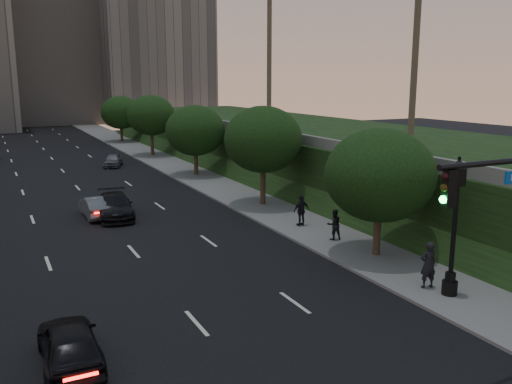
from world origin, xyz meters
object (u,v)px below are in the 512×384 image
sedan_mid_left (96,206)px  pedestrian_a (428,265)px  street_lamp (454,233)px  pedestrian_b (334,225)px  sedan_near_right (115,206)px  sedan_far_right (113,160)px  sedan_near_left (70,344)px  pedestrian_c (301,210)px

sedan_mid_left → pedestrian_a: pedestrian_a is taller
street_lamp → pedestrian_b: bearing=88.7°
pedestrian_a → pedestrian_b: (0.45, 7.28, -0.16)m
sedan_near_right → sedan_far_right: size_ratio=1.35×
sedan_near_left → sedan_mid_left: 18.45m
pedestrian_a → sedan_far_right: bearing=-72.3°
sedan_near_right → pedestrian_b: pedestrian_b is taller
pedestrian_c → street_lamp: bearing=84.1°
pedestrian_c → sedan_far_right: bearing=-85.3°
pedestrian_a → pedestrian_b: 7.29m
street_lamp → sedan_mid_left: size_ratio=1.39×
pedestrian_c → sedan_mid_left: bearing=-43.4°
sedan_near_right → pedestrian_b: (9.20, -10.34, 0.22)m
sedan_near_left → sedan_near_right: (5.03, 17.33, 0.02)m
sedan_mid_left → pedestrian_a: (9.80, -18.31, 0.45)m
pedestrian_b → pedestrian_c: bearing=-78.4°
sedan_far_right → pedestrian_b: pedestrian_b is taller
sedan_mid_left → pedestrian_c: pedestrian_c is taller
pedestrian_a → pedestrian_b: pedestrian_a is taller
street_lamp → sedan_far_right: street_lamp is taller
sedan_far_right → pedestrian_c: 27.85m
sedan_mid_left → sedan_far_right: bearing=-106.3°
street_lamp → sedan_near_right: 20.73m
street_lamp → pedestrian_b: 8.39m
sedan_near_right → sedan_far_right: bearing=85.6°
sedan_mid_left → sedan_near_right: 1.26m
sedan_mid_left → sedan_near_right: (1.05, -0.69, 0.07)m
sedan_near_right → sedan_mid_left: bearing=153.9°
sedan_mid_left → pedestrian_b: (10.25, -11.03, 0.29)m
sedan_near_right → pedestrian_c: (9.09, -7.21, 0.32)m
sedan_near_left → sedan_mid_left: (3.98, 18.02, -0.05)m
sedan_near_right → pedestrian_c: 11.61m
street_lamp → pedestrian_b: (0.18, 8.22, -1.68)m
sedan_far_right → pedestrian_b: (5.06, -30.53, 0.32)m
pedestrian_a → pedestrian_c: pedestrian_a is taller
pedestrian_a → street_lamp: bearing=116.6°
sedan_far_right → pedestrian_a: pedestrian_a is taller
sedan_far_right → pedestrian_a: bearing=-63.1°
sedan_mid_left → pedestrian_c: bearing=140.6°
sedan_near_right → street_lamp: bearing=-56.9°
street_lamp → sedan_near_left: (-14.06, 1.23, -1.92)m
pedestrian_a → sedan_mid_left: bearing=-51.1°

